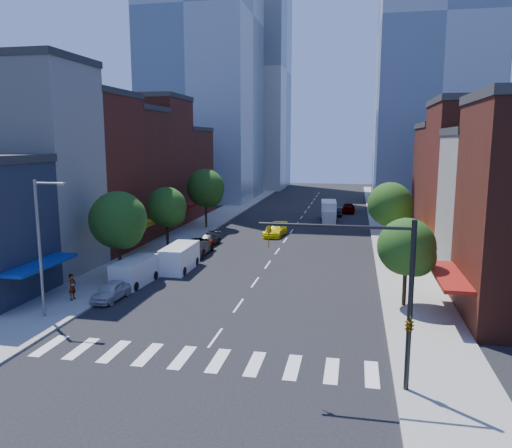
# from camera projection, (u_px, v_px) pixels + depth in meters

# --- Properties ---
(ground) EXTENTS (220.00, 220.00, 0.00)m
(ground) POSITION_uv_depth(u_px,v_px,m) (215.00, 338.00, 29.67)
(ground) COLOR black
(ground) RESTS_ON ground
(sidewalk_left) EXTENTS (5.00, 120.00, 0.15)m
(sidewalk_left) POSITION_uv_depth(u_px,v_px,m) (208.00, 223.00, 70.75)
(sidewalk_left) COLOR gray
(sidewalk_left) RESTS_ON ground
(sidewalk_right) EXTENTS (5.00, 120.00, 0.15)m
(sidewalk_right) POSITION_uv_depth(u_px,v_px,m) (389.00, 229.00, 65.94)
(sidewalk_right) COLOR gray
(sidewalk_right) RESTS_ON ground
(crosswalk) EXTENTS (19.00, 3.00, 0.01)m
(crosswalk) POSITION_uv_depth(u_px,v_px,m) (200.00, 359.00, 26.77)
(crosswalk) COLOR silver
(crosswalk) RESTS_ON ground
(bldg_left_1) EXTENTS (12.00, 8.00, 18.00)m
(bldg_left_1) POSITION_uv_depth(u_px,v_px,m) (21.00, 170.00, 43.83)
(bldg_left_1) COLOR #BDB7AE
(bldg_left_1) RESTS_ON ground
(bldg_left_2) EXTENTS (12.00, 9.00, 16.00)m
(bldg_left_2) POSITION_uv_depth(u_px,v_px,m) (75.00, 175.00, 52.22)
(bldg_left_2) COLOR #592115
(bldg_left_2) RESTS_ON ground
(bldg_left_3) EXTENTS (12.00, 8.00, 15.00)m
(bldg_left_3) POSITION_uv_depth(u_px,v_px,m) (113.00, 175.00, 60.52)
(bldg_left_3) COLOR #4B1C12
(bldg_left_3) RESTS_ON ground
(bldg_left_4) EXTENTS (12.00, 9.00, 17.00)m
(bldg_left_4) POSITION_uv_depth(u_px,v_px,m) (142.00, 163.00, 68.58)
(bldg_left_4) COLOR #592115
(bldg_left_4) RESTS_ON ground
(bldg_left_5) EXTENTS (12.00, 10.00, 13.00)m
(bldg_left_5) POSITION_uv_depth(u_px,v_px,m) (168.00, 173.00, 78.10)
(bldg_left_5) COLOR #4B1C12
(bldg_left_5) RESTS_ON ground
(bldg_right_2) EXTENTS (12.00, 10.00, 15.00)m
(bldg_right_2) POSITION_uv_depth(u_px,v_px,m) (495.00, 184.00, 47.60)
(bldg_right_2) COLOR #592115
(bldg_right_2) RESTS_ON ground
(bldg_right_3) EXTENTS (12.00, 10.00, 13.00)m
(bldg_right_3) POSITION_uv_depth(u_px,v_px,m) (471.00, 185.00, 57.44)
(bldg_right_3) COLOR #4B1C12
(bldg_right_3) RESTS_ON ground
(tower_nw) EXTENTS (20.00, 22.00, 70.00)m
(tower_nw) POSITION_uv_depth(u_px,v_px,m) (202.00, 17.00, 95.81)
(tower_nw) COLOR #8C99A8
(tower_nw) RESTS_ON ground
(tower_ne) EXTENTS (18.00, 20.00, 60.00)m
(tower_ne) POSITION_uv_depth(u_px,v_px,m) (436.00, 26.00, 80.82)
(tower_ne) COLOR #9EA5AD
(tower_ne) RESTS_ON ground
(tower_far_w) EXTENTS (18.00, 18.00, 56.00)m
(tower_far_w) POSITION_uv_depth(u_px,v_px,m) (250.00, 72.00, 120.38)
(tower_far_w) COLOR #9EA5AD
(tower_far_w) RESTS_ON ground
(traffic_signal) EXTENTS (7.24, 2.24, 8.00)m
(traffic_signal) POSITION_uv_depth(u_px,v_px,m) (397.00, 306.00, 22.72)
(traffic_signal) COLOR black
(traffic_signal) RESTS_ON sidewalk_right
(streetlight) EXTENTS (2.25, 0.25, 9.00)m
(streetlight) POSITION_uv_depth(u_px,v_px,m) (42.00, 240.00, 32.04)
(streetlight) COLOR slate
(streetlight) RESTS_ON sidewalk_left
(tree_left_near) EXTENTS (4.80, 4.80, 7.30)m
(tree_left_near) POSITION_uv_depth(u_px,v_px,m) (119.00, 222.00, 41.62)
(tree_left_near) COLOR black
(tree_left_near) RESTS_ON sidewalk_left
(tree_left_mid) EXTENTS (4.20, 4.20, 6.65)m
(tree_left_mid) POSITION_uv_depth(u_px,v_px,m) (168.00, 209.00, 52.31)
(tree_left_mid) COLOR black
(tree_left_mid) RESTS_ON sidewalk_left
(tree_left_far) EXTENTS (5.00, 5.00, 7.75)m
(tree_left_far) POSITION_uv_depth(u_px,v_px,m) (207.00, 190.00, 65.74)
(tree_left_far) COLOR black
(tree_left_far) RESTS_ON sidewalk_left
(tree_right_near) EXTENTS (4.00, 4.00, 6.20)m
(tree_right_near) POSITION_uv_depth(u_px,v_px,m) (409.00, 249.00, 34.40)
(tree_right_near) COLOR black
(tree_right_near) RESTS_ON sidewalk_right
(tree_right_far) EXTENTS (4.60, 4.60, 7.20)m
(tree_right_far) POSITION_uv_depth(u_px,v_px,m) (392.00, 206.00, 51.70)
(tree_right_far) COLOR black
(tree_right_far) RESTS_ON sidewalk_right
(parked_car_front) EXTENTS (1.81, 4.07, 1.36)m
(parked_car_front) POSITION_uv_depth(u_px,v_px,m) (111.00, 291.00, 36.68)
(parked_car_front) COLOR #B3B3B8
(parked_car_front) RESTS_ON ground
(parked_car_second) EXTENTS (1.74, 4.55, 1.48)m
(parked_car_second) POSITION_uv_depth(u_px,v_px,m) (198.00, 249.00, 50.50)
(parked_car_second) COLOR black
(parked_car_second) RESTS_ON ground
(parked_car_third) EXTENTS (2.69, 5.67, 1.56)m
(parked_car_third) POSITION_uv_depth(u_px,v_px,m) (196.00, 247.00, 51.21)
(parked_car_third) COLOR #999999
(parked_car_third) RESTS_ON ground
(parked_car_rear) EXTENTS (2.18, 4.65, 1.31)m
(parked_car_rear) POSITION_uv_depth(u_px,v_px,m) (208.00, 240.00, 55.61)
(parked_car_rear) COLOR black
(parked_car_rear) RESTS_ON ground
(cargo_van_near) EXTENTS (2.31, 5.07, 2.11)m
(cargo_van_near) POSITION_uv_depth(u_px,v_px,m) (134.00, 272.00, 40.47)
(cargo_van_near) COLOR silver
(cargo_van_near) RESTS_ON ground
(cargo_van_far) EXTENTS (2.25, 5.40, 2.29)m
(cargo_van_far) POSITION_uv_depth(u_px,v_px,m) (179.00, 258.00, 44.94)
(cargo_van_far) COLOR white
(cargo_van_far) RESTS_ON ground
(taxi) EXTENTS (2.70, 5.43, 1.51)m
(taxi) POSITION_uv_depth(u_px,v_px,m) (275.00, 230.00, 61.13)
(taxi) COLOR #FFF10D
(taxi) RESTS_ON ground
(traffic_car_oncoming) EXTENTS (1.81, 4.07, 1.30)m
(traffic_car_oncoming) POSITION_uv_depth(u_px,v_px,m) (337.00, 212.00, 77.77)
(traffic_car_oncoming) COLOR black
(traffic_car_oncoming) RESTS_ON ground
(traffic_car_far) EXTENTS (2.12, 4.92, 1.65)m
(traffic_car_far) POSITION_uv_depth(u_px,v_px,m) (348.00, 208.00, 80.89)
(traffic_car_far) COLOR #999999
(traffic_car_far) RESTS_ON ground
(box_truck) EXTENTS (2.60, 7.16, 2.83)m
(box_truck) POSITION_uv_depth(u_px,v_px,m) (329.00, 212.00, 72.74)
(box_truck) COLOR silver
(box_truck) RESTS_ON ground
(pedestrian_near) EXTENTS (0.46, 0.71, 1.93)m
(pedestrian_near) POSITION_uv_depth(u_px,v_px,m) (72.00, 287.00, 36.20)
(pedestrian_near) COLOR #999999
(pedestrian_near) RESTS_ON sidewalk_left
(pedestrian_far) EXTENTS (0.96, 1.04, 1.73)m
(pedestrian_far) POSITION_uv_depth(u_px,v_px,m) (112.00, 274.00, 40.04)
(pedestrian_far) COLOR #999999
(pedestrian_far) RESTS_ON sidewalk_left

